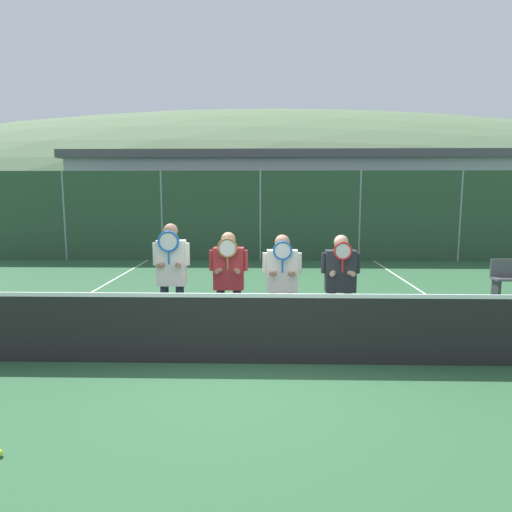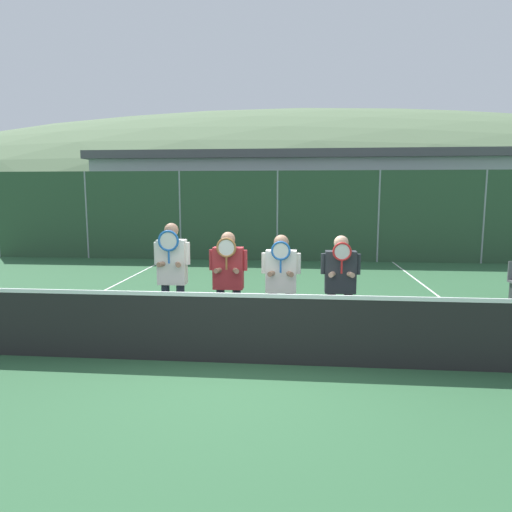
{
  "view_description": "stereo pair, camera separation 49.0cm",
  "coord_description": "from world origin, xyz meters",
  "px_view_note": "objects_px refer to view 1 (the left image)",
  "views": [
    {
      "loc": [
        0.22,
        -5.97,
        2.33
      ],
      "look_at": [
        0.05,
        1.12,
        1.33
      ],
      "focal_mm": 32.0,
      "sensor_mm": 36.0,
      "label": 1
    },
    {
      "loc": [
        0.71,
        -5.95,
        2.33
      ],
      "look_at": [
        0.05,
        1.12,
        1.33
      ],
      "focal_mm": 32.0,
      "sensor_mm": 36.0,
      "label": 2
    }
  ],
  "objects_px": {
    "car_left_of_center": "(253,229)",
    "player_center_right": "(282,278)",
    "player_leftmost": "(172,272)",
    "player_rightmost": "(340,279)",
    "car_center": "(388,230)",
    "player_center_left": "(229,276)",
    "car_far_left": "(120,229)"
  },
  "relations": [
    {
      "from": "car_left_of_center",
      "to": "player_center_right",
      "type": "bearing_deg",
      "value": -85.92
    },
    {
      "from": "player_leftmost",
      "to": "player_rightmost",
      "type": "distance_m",
      "value": 2.61
    },
    {
      "from": "car_left_of_center",
      "to": "player_rightmost",
      "type": "bearing_deg",
      "value": -81.32
    },
    {
      "from": "player_leftmost",
      "to": "car_center",
      "type": "relative_size",
      "value": 0.45
    },
    {
      "from": "player_center_left",
      "to": "player_leftmost",
      "type": "bearing_deg",
      "value": -178.09
    },
    {
      "from": "player_center_right",
      "to": "car_center",
      "type": "distance_m",
      "value": 11.83
    },
    {
      "from": "player_leftmost",
      "to": "car_center",
      "type": "bearing_deg",
      "value": 60.34
    },
    {
      "from": "player_rightmost",
      "to": "car_left_of_center",
      "type": "relative_size",
      "value": 0.36
    },
    {
      "from": "car_far_left",
      "to": "car_center",
      "type": "distance_m",
      "value": 10.49
    },
    {
      "from": "player_center_left",
      "to": "player_rightmost",
      "type": "distance_m",
      "value": 1.73
    },
    {
      "from": "player_rightmost",
      "to": "car_far_left",
      "type": "bearing_deg",
      "value": 122.55
    },
    {
      "from": "player_leftmost",
      "to": "player_rightmost",
      "type": "xyz_separation_m",
      "value": [
        2.61,
        -0.02,
        -0.1
      ]
    },
    {
      "from": "car_far_left",
      "to": "car_left_of_center",
      "type": "distance_m",
      "value": 5.22
    },
    {
      "from": "player_center_right",
      "to": "player_leftmost",
      "type": "bearing_deg",
      "value": 177.65
    },
    {
      "from": "player_center_right",
      "to": "player_rightmost",
      "type": "xyz_separation_m",
      "value": [
        0.9,
        0.05,
        -0.01
      ]
    },
    {
      "from": "player_center_right",
      "to": "player_rightmost",
      "type": "bearing_deg",
      "value": 3.26
    },
    {
      "from": "car_far_left",
      "to": "car_left_of_center",
      "type": "relative_size",
      "value": 0.85
    },
    {
      "from": "player_leftmost",
      "to": "player_center_left",
      "type": "relative_size",
      "value": 1.08
    },
    {
      "from": "car_far_left",
      "to": "car_left_of_center",
      "type": "height_order",
      "value": "car_far_left"
    },
    {
      "from": "player_rightmost",
      "to": "car_center",
      "type": "relative_size",
      "value": 0.41
    },
    {
      "from": "car_left_of_center",
      "to": "car_far_left",
      "type": "bearing_deg",
      "value": -177.0
    },
    {
      "from": "car_center",
      "to": "player_center_left",
      "type": "bearing_deg",
      "value": -116.08
    },
    {
      "from": "player_rightmost",
      "to": "car_center",
      "type": "xyz_separation_m",
      "value": [
        3.58,
        10.9,
        -0.13
      ]
    },
    {
      "from": "player_rightmost",
      "to": "car_far_left",
      "type": "xyz_separation_m",
      "value": [
        -6.9,
        10.82,
        -0.11
      ]
    },
    {
      "from": "player_center_left",
      "to": "player_center_right",
      "type": "bearing_deg",
      "value": -6.87
    },
    {
      "from": "player_center_right",
      "to": "car_center",
      "type": "xyz_separation_m",
      "value": [
        4.48,
        10.95,
        -0.14
      ]
    },
    {
      "from": "player_center_right",
      "to": "car_left_of_center",
      "type": "bearing_deg",
      "value": 94.08
    },
    {
      "from": "player_center_right",
      "to": "car_center",
      "type": "bearing_deg",
      "value": 67.74
    },
    {
      "from": "player_rightmost",
      "to": "car_left_of_center",
      "type": "distance_m",
      "value": 11.22
    },
    {
      "from": "player_center_right",
      "to": "player_center_left",
      "type": "bearing_deg",
      "value": 173.13
    },
    {
      "from": "player_center_left",
      "to": "car_left_of_center",
      "type": "bearing_deg",
      "value": 89.83
    },
    {
      "from": "player_leftmost",
      "to": "car_far_left",
      "type": "bearing_deg",
      "value": 111.68
    }
  ]
}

